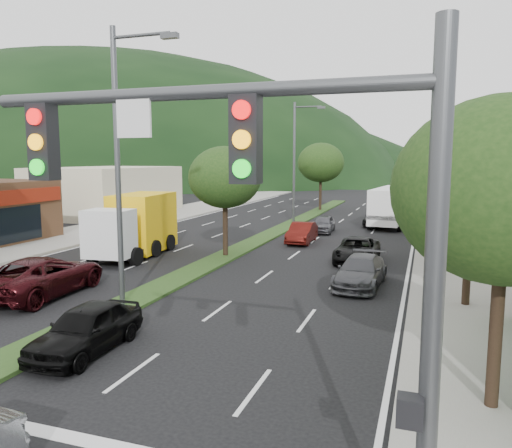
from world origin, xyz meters
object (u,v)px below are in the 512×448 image
at_px(tree_med_far, 321,163).
at_px(suv_maroon, 43,276).
at_px(streetlight_near, 122,155).
at_px(box_truck, 137,227).
at_px(tree_r_a, 505,191).
at_px(car_queue_a, 86,328).
at_px(traffic_signal, 298,228).
at_px(tree_r_c, 459,173).
at_px(tree_r_e, 446,165).
at_px(tree_med_near, 225,177).
at_px(tree_r_b, 473,171).
at_px(car_queue_b, 361,271).
at_px(car_queue_e, 323,224).
at_px(car_queue_d, 357,250).
at_px(tree_r_d, 451,162).
at_px(motorhome, 392,206).
at_px(streetlight_mid, 297,157).
at_px(car_queue_c, 302,233).
at_px(car_queue_f, 377,218).

bearing_deg(tree_med_far, suv_maroon, -96.37).
height_order(streetlight_near, box_truck, streetlight_near).
xyz_separation_m(tree_r_a, car_queue_a, (-10.50, 0.00, -4.13)).
xyz_separation_m(traffic_signal, car_queue_a, (-7.53, 5.54, -3.96)).
relative_size(tree_r_c, box_truck, 0.90).
bearing_deg(tree_r_e, streetlight_near, -110.23).
distance_m(tree_med_near, streetlight_near, 10.07).
height_order(tree_r_a, tree_r_c, tree_r_a).
distance_m(traffic_signal, tree_r_b, 13.87).
height_order(traffic_signal, tree_r_e, traffic_signal).
height_order(car_queue_a, car_queue_b, car_queue_a).
height_order(tree_r_a, tree_r_b, tree_r_b).
height_order(traffic_signal, car_queue_a, traffic_signal).
height_order(car_queue_a, car_queue_e, car_queue_a).
bearing_deg(tree_r_a, suv_maroon, 164.52).
xyz_separation_m(tree_med_near, box_truck, (-4.98, -1.09, -2.80)).
height_order(tree_med_far, box_truck, tree_med_far).
distance_m(tree_r_a, car_queue_d, 16.28).
xyz_separation_m(tree_r_b, suv_maroon, (-15.97, -3.58, -4.25)).
distance_m(tree_r_b, car_queue_a, 13.90).
xyz_separation_m(tree_r_a, tree_r_e, (0.00, 36.00, 0.07)).
height_order(tree_r_b, tree_r_c, tree_r_b).
height_order(tree_r_a, car_queue_e, tree_r_a).
bearing_deg(car_queue_d, streetlight_near, -123.30).
xyz_separation_m(tree_r_b, tree_r_d, (0.00, 18.00, 0.14)).
bearing_deg(motorhome, tree_r_e, 60.87).
distance_m(tree_r_e, tree_med_far, 12.65).
bearing_deg(streetlight_mid, traffic_signal, -75.67).
distance_m(tree_r_b, car_queue_e, 19.55).
xyz_separation_m(tree_r_c, tree_med_near, (-12.00, -2.00, -0.32)).
height_order(traffic_signal, tree_r_b, tree_r_b).
distance_m(tree_r_d, motorhome, 6.87).
bearing_deg(motorhome, tree_med_far, 135.20).
relative_size(suv_maroon, car_queue_c, 1.42).
height_order(tree_r_c, car_queue_e, tree_r_c).
distance_m(tree_r_c, car_queue_a, 19.56).
bearing_deg(traffic_signal, car_queue_f, 93.72).
height_order(car_queue_c, motorhome, motorhome).
bearing_deg(tree_r_b, car_queue_f, 103.51).
distance_m(streetlight_mid, car_queue_a, 29.44).
bearing_deg(tree_med_near, car_queue_d, 7.67).
xyz_separation_m(car_queue_a, car_queue_e, (1.84, 24.96, -0.06)).
distance_m(tree_med_far, car_queue_b, 31.37).
bearing_deg(tree_med_far, traffic_signal, -78.78).
bearing_deg(suv_maroon, car_queue_c, -116.98).
height_order(car_queue_e, car_queue_f, car_queue_e).
bearing_deg(car_queue_f, tree_r_c, -66.15).
relative_size(car_queue_b, box_truck, 0.62).
height_order(tree_med_near, suv_maroon, tree_med_near).
relative_size(tree_r_b, tree_med_near, 1.15).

